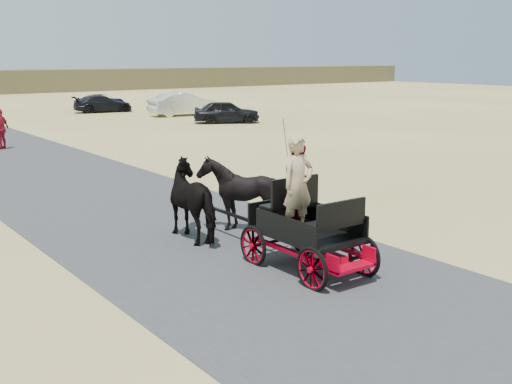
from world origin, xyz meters
TOP-DOWN VIEW (x-y plane):
  - ground at (0.00, 0.00)m, footprint 140.00×140.00m
  - road at (0.00, 0.00)m, footprint 6.00×140.00m
  - carriage at (0.62, -1.01)m, footprint 1.30×2.40m
  - horse_left at (0.07, 1.99)m, footprint 0.91×2.01m
  - horse_right at (1.17, 1.99)m, footprint 1.37×1.54m
  - driver_man at (0.42, -0.96)m, footprint 0.66×0.43m
  - passenger_woman at (0.92, -0.41)m, footprint 0.77×0.60m
  - pedestrian at (0.41, 18.61)m, footprint 1.03×0.98m
  - car_a at (14.12, 21.98)m, footprint 4.15×3.19m
  - car_b at (14.49, 27.64)m, footprint 4.72×1.96m
  - car_c at (11.17, 33.21)m, footprint 4.23×2.25m
  - car_d at (12.07, 35.67)m, footprint 4.46×3.47m

SIDE VIEW (x-z plane):
  - ground at x=0.00m, z-range 0.00..0.00m
  - road at x=0.00m, z-range 0.00..0.01m
  - carriage at x=0.62m, z-range 0.00..0.72m
  - car_d at x=12.07m, z-range 0.00..1.13m
  - car_c at x=11.17m, z-range 0.00..1.17m
  - car_a at x=14.12m, z-range 0.00..1.32m
  - car_b at x=14.49m, z-range 0.00..1.52m
  - horse_left at x=0.07m, z-range 0.00..1.70m
  - horse_right at x=1.17m, z-range 0.00..1.70m
  - pedestrian at x=0.41m, z-range 0.00..1.73m
  - passenger_woman at x=0.92m, z-range 0.72..2.30m
  - driver_man at x=0.42m, z-range 0.72..2.52m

